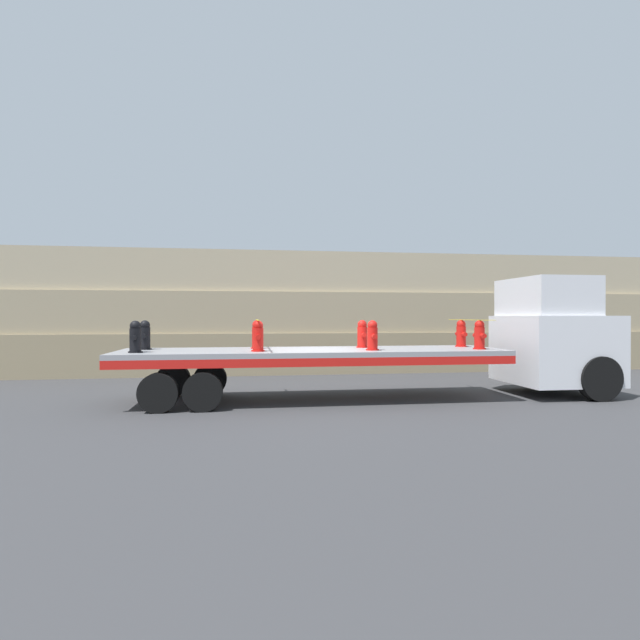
% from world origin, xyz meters
% --- Properties ---
extents(ground_plane, '(120.00, 120.00, 0.00)m').
position_xyz_m(ground_plane, '(0.00, 0.00, 0.00)').
color(ground_plane, '#38383A').
extents(rock_cliff, '(60.00, 3.30, 4.61)m').
position_xyz_m(rock_cliff, '(0.00, 7.14, 2.31)').
color(rock_cliff, gray).
rests_on(rock_cliff, ground_plane).
extents(truck_cab, '(2.53, 2.74, 3.20)m').
position_xyz_m(truck_cab, '(6.77, 0.00, 1.58)').
color(truck_cab, silver).
rests_on(truck_cab, ground_plane).
extents(flatbed_trailer, '(9.72, 2.62, 1.30)m').
position_xyz_m(flatbed_trailer, '(-0.70, 0.00, 1.05)').
color(flatbed_trailer, gray).
rests_on(flatbed_trailer, ground_plane).
extents(fire_hydrant_black_near_0, '(0.33, 0.56, 0.75)m').
position_xyz_m(fire_hydrant_black_near_0, '(-4.26, -0.56, 1.66)').
color(fire_hydrant_black_near_0, black).
rests_on(fire_hydrant_black_near_0, flatbed_trailer).
extents(fire_hydrant_black_far_0, '(0.33, 0.56, 0.75)m').
position_xyz_m(fire_hydrant_black_far_0, '(-4.26, 0.56, 1.66)').
color(fire_hydrant_black_far_0, black).
rests_on(fire_hydrant_black_far_0, flatbed_trailer).
extents(fire_hydrant_red_near_1, '(0.33, 0.56, 0.75)m').
position_xyz_m(fire_hydrant_red_near_1, '(-1.42, -0.56, 1.66)').
color(fire_hydrant_red_near_1, red).
rests_on(fire_hydrant_red_near_1, flatbed_trailer).
extents(fire_hydrant_red_far_1, '(0.33, 0.56, 0.75)m').
position_xyz_m(fire_hydrant_red_far_1, '(-1.42, 0.56, 1.66)').
color(fire_hydrant_red_far_1, red).
rests_on(fire_hydrant_red_far_1, flatbed_trailer).
extents(fire_hydrant_red_near_2, '(0.33, 0.56, 0.75)m').
position_xyz_m(fire_hydrant_red_near_2, '(1.42, -0.56, 1.66)').
color(fire_hydrant_red_near_2, red).
rests_on(fire_hydrant_red_near_2, flatbed_trailer).
extents(fire_hydrant_red_far_2, '(0.33, 0.56, 0.75)m').
position_xyz_m(fire_hydrant_red_far_2, '(1.42, 0.56, 1.66)').
color(fire_hydrant_red_far_2, red).
rests_on(fire_hydrant_red_far_2, flatbed_trailer).
extents(fire_hydrant_red_near_3, '(0.33, 0.56, 0.75)m').
position_xyz_m(fire_hydrant_red_near_3, '(4.26, -0.56, 1.66)').
color(fire_hydrant_red_near_3, red).
rests_on(fire_hydrant_red_near_3, flatbed_trailer).
extents(fire_hydrant_red_far_3, '(0.33, 0.56, 0.75)m').
position_xyz_m(fire_hydrant_red_far_3, '(4.26, 0.56, 1.66)').
color(fire_hydrant_red_far_3, red).
rests_on(fire_hydrant_red_far_3, flatbed_trailer).
extents(cargo_strap_rear, '(0.05, 2.72, 0.01)m').
position_xyz_m(cargo_strap_rear, '(-1.42, 0.00, 2.06)').
color(cargo_strap_rear, yellow).
rests_on(cargo_strap_rear, fire_hydrant_red_near_1).
extents(cargo_strap_middle, '(0.05, 2.72, 0.01)m').
position_xyz_m(cargo_strap_middle, '(4.26, 0.00, 2.06)').
color(cargo_strap_middle, yellow).
rests_on(cargo_strap_middle, fire_hydrant_red_near_3).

